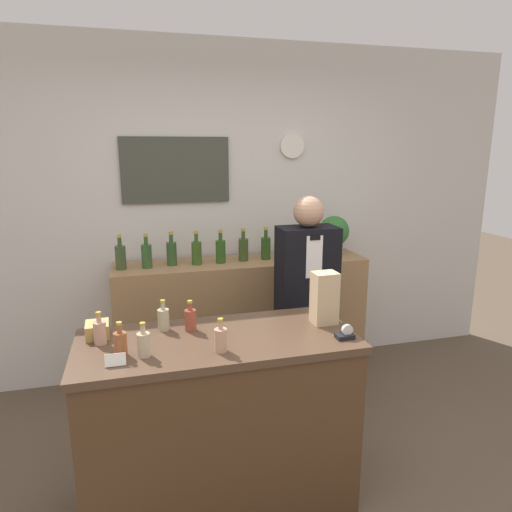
{
  "coord_description": "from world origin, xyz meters",
  "views": [
    {
      "loc": [
        -0.65,
        -1.69,
        1.88
      ],
      "look_at": [
        0.09,
        1.07,
        1.2
      ],
      "focal_mm": 32.0,
      "sensor_mm": 36.0,
      "label": 1
    }
  ],
  "objects": [
    {
      "name": "paper_bag",
      "position": [
        0.31,
        0.47,
        1.09
      ],
      "size": [
        0.13,
        0.11,
        0.29
      ],
      "color": "tan",
      "rests_on": "display_counter"
    },
    {
      "name": "shelf_bottle_5",
      "position": [
        0.16,
        1.73,
        1.1
      ],
      "size": [
        0.08,
        0.08,
        0.26
      ],
      "color": "#354A20",
      "rests_on": "back_shelf"
    },
    {
      "name": "display_counter",
      "position": [
        -0.29,
        0.42,
        0.48
      ],
      "size": [
        1.4,
        0.61,
        0.95
      ],
      "color": "#4C331E",
      "rests_on": "ground_plane"
    },
    {
      "name": "potted_plant",
      "position": [
        0.94,
        1.74,
        1.19
      ],
      "size": [
        0.25,
        0.25,
        0.32
      ],
      "color": "#9E998E",
      "rests_on": "back_shelf"
    },
    {
      "name": "counter_bottle_0",
      "position": [
        -0.85,
        0.5,
        1.01
      ],
      "size": [
        0.06,
        0.06,
        0.16
      ],
      "color": "tan",
      "rests_on": "display_counter"
    },
    {
      "name": "shelf_bottle_4",
      "position": [
        -0.03,
        1.71,
        1.1
      ],
      "size": [
        0.08,
        0.08,
        0.26
      ],
      "color": "#2A511C",
      "rests_on": "back_shelf"
    },
    {
      "name": "counter_bottle_2",
      "position": [
        -0.65,
        0.3,
        1.01
      ],
      "size": [
        0.06,
        0.06,
        0.16
      ],
      "color": "tan",
      "rests_on": "display_counter"
    },
    {
      "name": "counter_bottle_5",
      "position": [
        -0.3,
        0.26,
        1.01
      ],
      "size": [
        0.06,
        0.06,
        0.16
      ],
      "color": "tan",
      "rests_on": "display_counter"
    },
    {
      "name": "shelf_bottle_0",
      "position": [
        -0.77,
        1.7,
        1.1
      ],
      "size": [
        0.08,
        0.08,
        0.26
      ],
      "color": "#334A27",
      "rests_on": "back_shelf"
    },
    {
      "name": "shopkeeper",
      "position": [
        0.46,
        1.12,
        0.78
      ],
      "size": [
        0.4,
        0.25,
        1.57
      ],
      "color": "black",
      "rests_on": "ground_plane"
    },
    {
      "name": "counter_bottle_1",
      "position": [
        -0.75,
        0.34,
        1.01
      ],
      "size": [
        0.06,
        0.06,
        0.16
      ],
      "color": "brown",
      "rests_on": "display_counter"
    },
    {
      "name": "shelf_bottle_1",
      "position": [
        -0.59,
        1.7,
        1.1
      ],
      "size": [
        0.08,
        0.08,
        0.26
      ],
      "color": "#2E5329",
      "rests_on": "back_shelf"
    },
    {
      "name": "shelf_bottle_2",
      "position": [
        -0.4,
        1.74,
        1.1
      ],
      "size": [
        0.08,
        0.08,
        0.26
      ],
      "color": "#2C4C27",
      "rests_on": "back_shelf"
    },
    {
      "name": "shelf_bottle_7",
      "position": [
        0.53,
        1.73,
        1.1
      ],
      "size": [
        0.08,
        0.08,
        0.26
      ],
      "color": "#284C27",
      "rests_on": "back_shelf"
    },
    {
      "name": "gift_box",
      "position": [
        -0.87,
        0.59,
        0.99
      ],
      "size": [
        0.12,
        0.14,
        0.07
      ],
      "color": "tan",
      "rests_on": "display_counter"
    },
    {
      "name": "counter_bottle_4",
      "position": [
        -0.41,
        0.55,
        1.01
      ],
      "size": [
        0.06,
        0.06,
        0.16
      ],
      "color": "brown",
      "rests_on": "display_counter"
    },
    {
      "name": "back_wall",
      "position": [
        -0.0,
        2.0,
        1.36
      ],
      "size": [
        5.2,
        0.09,
        2.7
      ],
      "color": "silver",
      "rests_on": "ground_plane"
    },
    {
      "name": "back_shelf",
      "position": [
        0.14,
        1.72,
        0.5
      ],
      "size": [
        1.99,
        0.44,
        1.01
      ],
      "color": "#9E754C",
      "rests_on": "ground_plane"
    },
    {
      "name": "price_card_left",
      "position": [
        -0.77,
        0.24,
        0.98
      ],
      "size": [
        0.09,
        0.02,
        0.06
      ],
      "color": "white",
      "rests_on": "display_counter"
    },
    {
      "name": "counter_bottle_3",
      "position": [
        -0.54,
        0.6,
        1.01
      ],
      "size": [
        0.06,
        0.06,
        0.16
      ],
      "color": "tan",
      "rests_on": "display_counter"
    },
    {
      "name": "shelf_bottle_6",
      "position": [
        0.34,
        1.74,
        1.1
      ],
      "size": [
        0.08,
        0.08,
        0.26
      ],
      "color": "#294A1C",
      "rests_on": "back_shelf"
    },
    {
      "name": "shelf_bottle_8",
      "position": [
        0.72,
        1.73,
        1.1
      ],
      "size": [
        0.08,
        0.08,
        0.26
      ],
      "color": "#33541C",
      "rests_on": "back_shelf"
    },
    {
      "name": "shelf_bottle_3",
      "position": [
        -0.21,
        1.71,
        1.1
      ],
      "size": [
        0.08,
        0.08,
        0.26
      ],
      "color": "#35541E",
      "rests_on": "back_shelf"
    },
    {
      "name": "tape_dispenser",
      "position": [
        0.33,
        0.25,
        0.97
      ],
      "size": [
        0.09,
        0.06,
        0.07
      ],
      "color": "black",
      "rests_on": "display_counter"
    }
  ]
}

